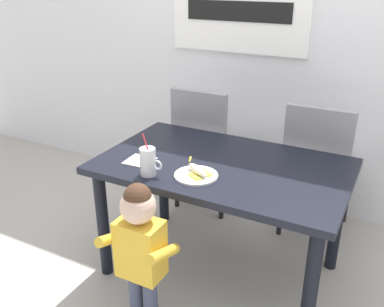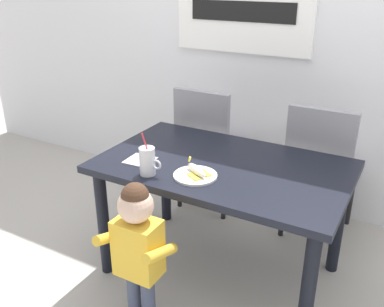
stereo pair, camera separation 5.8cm
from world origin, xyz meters
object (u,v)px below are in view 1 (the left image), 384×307
object	(u,v)px
dining_chair_right	(318,164)
milk_cup	(148,163)
dining_table	(222,179)
snack_plate	(196,175)
dining_chair_left	(205,142)
peeled_banana	(198,170)
paper_napkin	(140,161)
toddler_standing	(140,242)

from	to	relation	value
dining_chair_right	milk_cup	size ratio (longest dim) A/B	3.89
dining_table	snack_plate	bearing A→B (deg)	-104.54
dining_chair_left	peeled_banana	world-z (taller)	dining_chair_left
paper_napkin	dining_chair_left	bearing A→B (deg)	89.80
milk_cup	paper_napkin	xyz separation A→B (m)	(-0.14, 0.12, -0.06)
toddler_standing	paper_napkin	size ratio (longest dim) A/B	5.59
dining_table	dining_chair_left	size ratio (longest dim) A/B	1.43
dining_chair_left	dining_chair_right	distance (m)	0.83
snack_plate	paper_napkin	xyz separation A→B (m)	(-0.37, 0.03, -0.00)
dining_chair_right	peeled_banana	world-z (taller)	dining_chair_right
peeled_banana	toddler_standing	bearing A→B (deg)	-105.07
dining_chair_left	toddler_standing	size ratio (longest dim) A/B	1.15
dining_table	dining_chair_right	size ratio (longest dim) A/B	1.43
dining_chair_left	milk_cup	world-z (taller)	milk_cup
peeled_banana	paper_napkin	distance (m)	0.37
dining_table	dining_chair_left	bearing A→B (deg)	122.96
dining_chair_right	peeled_banana	size ratio (longest dim) A/B	5.73
toddler_standing	snack_plate	size ratio (longest dim) A/B	3.64
snack_plate	milk_cup	bearing A→B (deg)	-157.53
dining_table	peeled_banana	bearing A→B (deg)	-104.54
dining_table	milk_cup	xyz separation A→B (m)	(-0.29, -0.32, 0.17)
dining_chair_left	toddler_standing	bearing A→B (deg)	101.82
toddler_standing	dining_chair_left	bearing A→B (deg)	101.82
dining_table	dining_chair_left	distance (m)	0.78
snack_plate	paper_napkin	size ratio (longest dim) A/B	1.53
dining_chair_right	snack_plate	xyz separation A→B (m)	(-0.46, -0.87, 0.19)
paper_napkin	toddler_standing	bearing A→B (deg)	-57.11
milk_cup	peeled_banana	distance (m)	0.26
dining_chair_right	paper_napkin	distance (m)	1.20
paper_napkin	snack_plate	bearing A→B (deg)	-4.19
dining_chair_right	snack_plate	bearing A→B (deg)	62.19
peeled_banana	paper_napkin	xyz separation A→B (m)	(-0.37, 0.02, -0.03)
milk_cup	toddler_standing	bearing A→B (deg)	-66.23
peeled_banana	paper_napkin	size ratio (longest dim) A/B	1.12
dining_table	milk_cup	distance (m)	0.46
dining_chair_left	dining_chair_right	bearing A→B (deg)	179.89
toddler_standing	peeled_banana	xyz separation A→B (m)	(0.11, 0.40, 0.24)
milk_cup	dining_chair_right	bearing A→B (deg)	54.46
dining_chair_left	paper_napkin	size ratio (longest dim) A/B	6.40
dining_chair_right	paper_napkin	world-z (taller)	dining_chair_right
milk_cup	peeled_banana	size ratio (longest dim) A/B	1.47
dining_table	dining_chair_right	distance (m)	0.77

